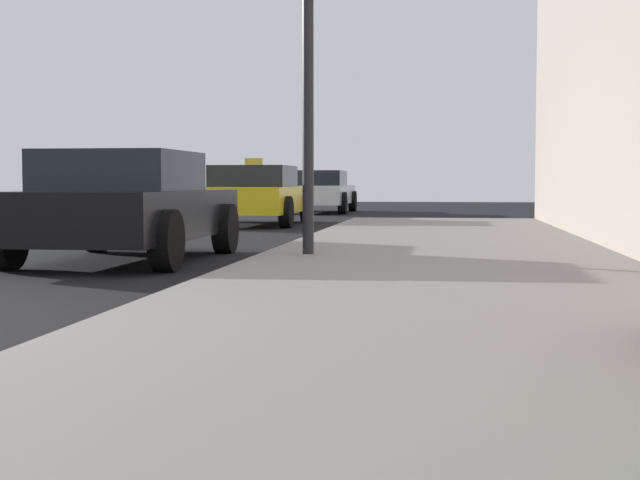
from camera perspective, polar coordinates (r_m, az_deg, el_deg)
The scene contains 4 objects.
sidewalk at distance 4.50m, azimuth 7.69°, elevation -7.26°, with size 4.00×32.00×0.15m, color gray.
car_black at distance 11.13m, azimuth -11.69°, elevation 2.05°, with size 1.94×4.02×1.27m.
car_yellow at distance 20.35m, azimuth -3.93°, elevation 2.75°, with size 2.02×4.33×1.43m.
car_white at distance 28.57m, azimuth -0.11°, elevation 2.97°, with size 2.02×4.54×1.27m.
Camera 1 is at (3.99, -4.42, 0.91)m, focal length 52.83 mm.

